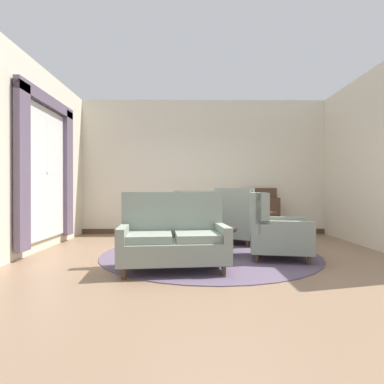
# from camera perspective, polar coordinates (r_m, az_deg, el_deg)

# --- Properties ---
(ground) EXTENTS (8.43, 8.43, 0.00)m
(ground) POSITION_cam_1_polar(r_m,az_deg,el_deg) (5.07, 3.43, -11.85)
(ground) COLOR #896B51
(wall_back) EXTENTS (6.18, 0.08, 3.28)m
(wall_back) POSITION_cam_1_polar(r_m,az_deg,el_deg) (7.76, 2.08, 4.55)
(wall_back) COLOR beige
(wall_back) RESTS_ON ground
(wall_left) EXTENTS (0.08, 3.91, 3.28)m
(wall_left) POSITION_cam_1_polar(r_m,az_deg,el_deg) (6.40, -25.26, 5.41)
(wall_left) COLOR beige
(wall_left) RESTS_ON ground
(wall_right) EXTENTS (0.08, 3.91, 3.28)m
(wall_right) POSITION_cam_1_polar(r_m,az_deg,el_deg) (6.70, 29.68, 5.17)
(wall_right) COLOR beige
(wall_right) RESTS_ON ground
(baseboard_back) EXTENTS (6.02, 0.03, 0.12)m
(baseboard_back) POSITION_cam_1_polar(r_m,az_deg,el_deg) (7.75, 2.10, -7.14)
(baseboard_back) COLOR #4C3323
(baseboard_back) RESTS_ON ground
(area_rug) EXTENTS (3.58, 3.58, 0.01)m
(area_rug) POSITION_cam_1_polar(r_m,az_deg,el_deg) (5.36, 3.22, -11.11)
(area_rug) COLOR #5B4C60
(area_rug) RESTS_ON ground
(window_with_curtains) EXTENTS (0.12, 2.10, 2.64)m
(window_with_curtains) POSITION_cam_1_polar(r_m,az_deg,el_deg) (6.27, -24.79, 4.57)
(window_with_curtains) COLOR silver
(coffee_table) EXTENTS (0.89, 0.89, 0.44)m
(coffee_table) POSITION_cam_1_polar(r_m,az_deg,el_deg) (5.24, 3.20, -7.39)
(coffee_table) COLOR #4C3323
(coffee_table) RESTS_ON ground
(porcelain_vase) EXTENTS (0.16, 0.16, 0.35)m
(porcelain_vase) POSITION_cam_1_polar(r_m,az_deg,el_deg) (5.16, 2.72, -4.97)
(porcelain_vase) COLOR #384C93
(porcelain_vase) RESTS_ON coffee_table
(settee) EXTENTS (1.49, 0.93, 1.04)m
(settee) POSITION_cam_1_polar(r_m,az_deg,el_deg) (4.27, -3.41, -8.45)
(settee) COLOR gray
(settee) RESTS_ON ground
(armchair_far_left) EXTENTS (1.05, 1.08, 1.06)m
(armchair_far_left) POSITION_cam_1_polar(r_m,az_deg,el_deg) (6.26, -0.51, -5.38)
(armchair_far_left) COLOR gray
(armchair_far_left) RESTS_ON ground
(armchair_beside_settee) EXTENTS (1.01, 0.94, 1.03)m
(armchair_beside_settee) POSITION_cam_1_polar(r_m,az_deg,el_deg) (5.04, 14.68, -6.97)
(armchair_beside_settee) COLOR gray
(armchair_beside_settee) RESTS_ON ground
(armchair_near_window) EXTENTS (1.06, 1.11, 1.11)m
(armchair_near_window) POSITION_cam_1_polar(r_m,az_deg,el_deg) (6.31, 8.41, -5.21)
(armchair_near_window) COLOR gray
(armchair_near_window) RESTS_ON ground
(side_table) EXTENTS (0.56, 0.56, 0.66)m
(side_table) POSITION_cam_1_polar(r_m,az_deg,el_deg) (6.27, 12.51, -5.81)
(side_table) COLOR #4C3323
(side_table) RESTS_ON ground
(sideboard) EXTENTS (0.85, 0.34, 1.12)m
(sideboard) POSITION_cam_1_polar(r_m,az_deg,el_deg) (7.64, 12.31, -3.87)
(sideboard) COLOR #4C3323
(sideboard) RESTS_ON ground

